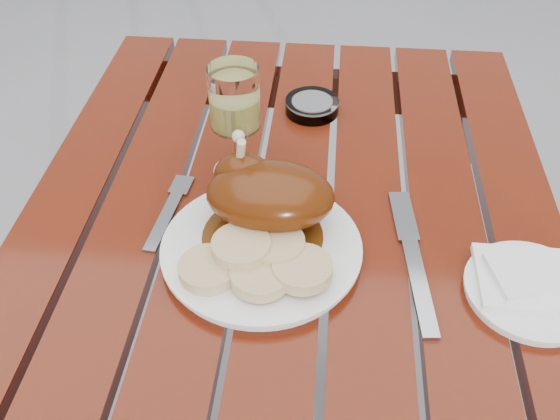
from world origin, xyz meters
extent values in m
cube|color=maroon|center=(0.00, 0.00, 0.38)|extent=(0.80, 1.20, 0.75)
cylinder|color=white|center=(-0.03, -0.02, 0.76)|extent=(0.33, 0.33, 0.02)
cylinder|color=#502509|center=(-0.03, -0.01, 0.77)|extent=(0.17, 0.17, 0.00)
ellipsoid|color=#592506|center=(-0.02, 0.02, 0.82)|extent=(0.18, 0.12, 0.09)
ellipsoid|color=#592506|center=(-0.06, 0.05, 0.83)|extent=(0.08, 0.06, 0.07)
cylinder|color=#C6B28C|center=(-0.07, 0.05, 0.85)|extent=(0.02, 0.04, 0.09)
cylinder|color=tan|center=(-0.09, -0.08, 0.78)|extent=(0.08, 0.08, 0.02)
cylinder|color=tan|center=(-0.03, -0.09, 0.78)|extent=(0.08, 0.08, 0.02)
cylinder|color=tan|center=(0.03, -0.08, 0.78)|extent=(0.08, 0.08, 0.02)
cylinder|color=tan|center=(-0.01, -0.04, 0.79)|extent=(0.08, 0.08, 0.02)
cylinder|color=tan|center=(-0.06, -0.05, 0.79)|extent=(0.08, 0.08, 0.02)
cylinder|color=#CBC55C|center=(-0.09, 0.15, 0.84)|extent=(0.09, 0.09, 0.19)
cylinder|color=white|center=(0.32, -0.06, 0.76)|extent=(0.23, 0.23, 0.01)
cube|color=white|center=(0.31, -0.05, 0.77)|extent=(0.12, 0.11, 0.01)
cylinder|color=#B2B7BC|center=(0.02, 0.34, 0.76)|extent=(0.10, 0.10, 0.02)
cube|color=gray|center=(-0.18, 0.04, 0.75)|extent=(0.03, 0.16, 0.01)
cube|color=gray|center=(0.18, -0.03, 0.75)|extent=(0.04, 0.23, 0.01)
camera|label=1|loc=(0.05, -0.62, 1.38)|focal=40.00mm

